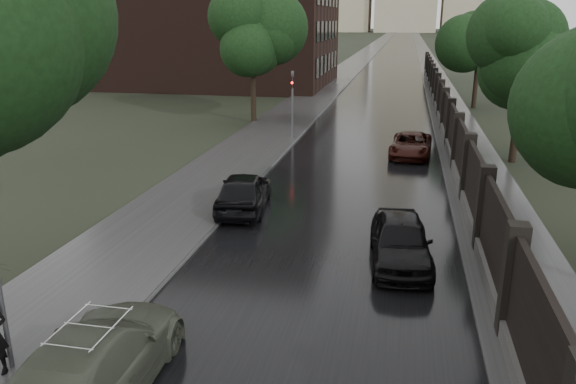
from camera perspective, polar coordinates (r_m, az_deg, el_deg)
The scene contains 12 objects.
road at distance 197.07m, azimuth 11.47°, elevation 14.92°, with size 8.00×420.00×0.02m, color black.
sidewalk_left at distance 197.22m, azimuth 9.67°, elevation 15.04°, with size 4.00×420.00×0.16m, color #2D2D2D.
verge_right at distance 197.09m, azimuth 13.12°, elevation 14.83°, with size 3.00×420.00×0.08m, color #2D2D2D.
fence_right at distance 39.47m, azimuth 15.42°, elevation 8.09°, with size 0.45×75.72×2.70m.
tree_left_far at distance 38.31m, azimuth -3.64°, elevation 14.77°, with size 4.25×4.25×7.39m.
tree_right_b at distance 29.51m, azimuth 22.86°, elevation 12.20°, with size 4.08×4.08×7.01m.
tree_right_c at distance 47.29m, azimuth 18.88°, elevation 14.03°, with size 4.08×4.08×7.01m.
traffic_light at distance 32.86m, azimuth 0.45°, elevation 9.41°, with size 0.16×0.32×4.00m.
volga_sedan at distance 11.46m, azimuth -19.12°, elevation -16.14°, with size 2.10×5.17×1.50m, color #494F3F.
hatchback_left at distance 20.88m, azimuth -4.52°, elevation 0.08°, with size 1.73×4.30×1.47m, color black.
car_right_near at distance 16.64m, azimuth 11.35°, elevation -4.84°, with size 1.69×4.21×1.43m, color black.
car_right_far at distance 29.81m, azimuth 12.38°, elevation 4.70°, with size 2.00×4.34×1.20m, color black.
Camera 1 is at (2.03, -6.94, 6.88)m, focal length 35.00 mm.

